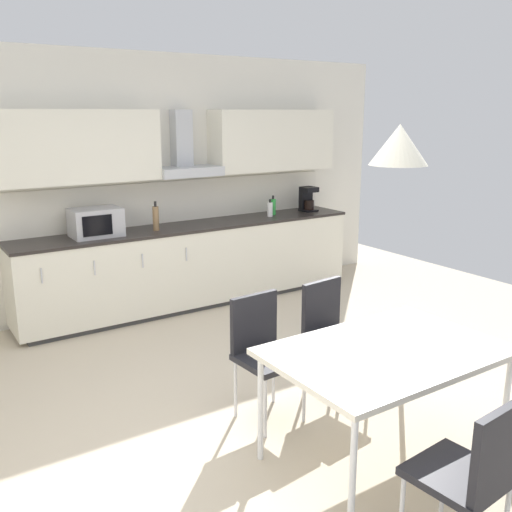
% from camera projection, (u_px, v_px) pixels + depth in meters
% --- Properties ---
extents(ground_plane, '(8.69, 8.21, 0.02)m').
position_uv_depth(ground_plane, '(264.00, 415.00, 4.08)').
color(ground_plane, beige).
extents(wall_back, '(6.95, 0.10, 2.70)m').
position_uv_depth(wall_back, '(116.00, 184.00, 6.00)').
color(wall_back, silver).
rests_on(wall_back, ground_plane).
extents(kitchen_counter, '(3.88, 0.62, 0.90)m').
position_uv_depth(kitchen_counter, '(194.00, 264.00, 6.32)').
color(kitchen_counter, '#333333').
rests_on(kitchen_counter, ground_plane).
extents(backsplash_tile, '(3.86, 0.02, 0.46)m').
position_uv_depth(backsplash_tile, '(181.00, 201.00, 6.39)').
color(backsplash_tile, silver).
rests_on(backsplash_tile, kitchen_counter).
extents(upper_wall_cabinets, '(3.86, 0.40, 0.70)m').
position_uv_depth(upper_wall_cabinets, '(185.00, 144.00, 6.10)').
color(upper_wall_cabinets, silver).
extents(microwave, '(0.48, 0.35, 0.28)m').
position_uv_depth(microwave, '(96.00, 222.00, 5.61)').
color(microwave, '#ADADB2').
rests_on(microwave, kitchen_counter).
extents(coffee_maker, '(0.18, 0.19, 0.30)m').
position_uv_depth(coffee_maker, '(307.00, 199.00, 7.05)').
color(coffee_maker, black).
rests_on(coffee_maker, kitchen_counter).
extents(bottle_green, '(0.07, 0.07, 0.23)m').
position_uv_depth(bottle_green, '(273.00, 207.00, 6.80)').
color(bottle_green, green).
rests_on(bottle_green, kitchen_counter).
extents(bottle_white, '(0.06, 0.06, 0.20)m').
position_uv_depth(bottle_white, '(270.00, 209.00, 6.69)').
color(bottle_white, white).
rests_on(bottle_white, kitchen_counter).
extents(bottle_brown, '(0.07, 0.07, 0.30)m').
position_uv_depth(bottle_brown, '(156.00, 218.00, 5.89)').
color(bottle_brown, brown).
rests_on(bottle_brown, kitchen_counter).
extents(dining_table, '(1.38, 0.93, 0.73)m').
position_uv_depth(dining_table, '(386.00, 356.00, 3.38)').
color(dining_table, silver).
rests_on(dining_table, ground_plane).
extents(chair_near_left, '(0.43, 0.43, 0.87)m').
position_uv_depth(chair_near_left, '(475.00, 468.00, 2.57)').
color(chair_near_left, black).
rests_on(chair_near_left, ground_plane).
extents(chair_far_right, '(0.44, 0.44, 0.87)m').
position_uv_depth(chair_far_right, '(330.00, 327.00, 4.27)').
color(chair_far_right, black).
rests_on(chair_far_right, ground_plane).
extents(chair_far_left, '(0.42, 0.42, 0.87)m').
position_uv_depth(chair_far_left, '(263.00, 344.00, 3.94)').
color(chair_far_left, black).
rests_on(chair_far_left, ground_plane).
extents(pendant_lamp, '(0.32, 0.32, 0.22)m').
position_uv_depth(pendant_lamp, '(399.00, 145.00, 3.08)').
color(pendant_lamp, silver).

